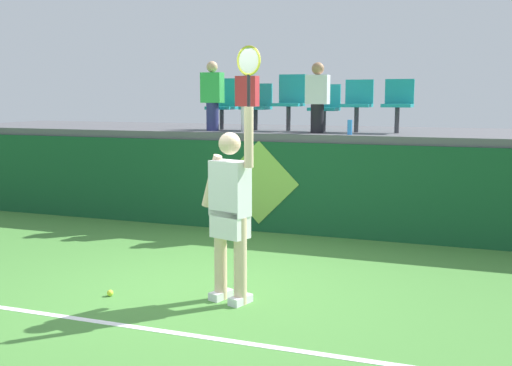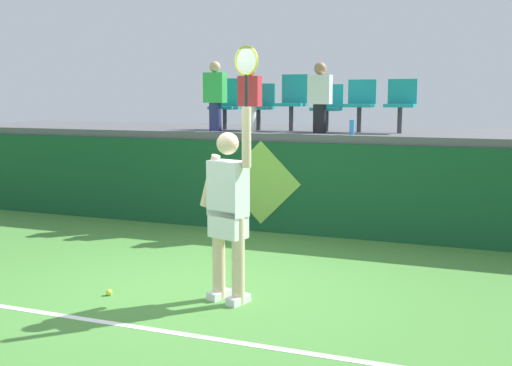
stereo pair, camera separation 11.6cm
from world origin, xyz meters
TOP-DOWN VIEW (x-y plane):
  - ground_plane at (0.00, 0.00)m, footprint 40.00×40.00m
  - court_back_wall at (0.00, 3.09)m, footprint 13.59×0.20m
  - spectator_platform at (0.00, 4.45)m, footprint 13.59×2.82m
  - court_baseline_stripe at (0.00, -1.17)m, footprint 12.23×0.08m
  - tennis_player at (0.41, -0.20)m, footprint 0.73×0.36m
  - tennis_ball at (-0.83, -0.49)m, footprint 0.07×0.07m
  - water_bottle at (0.86, 3.25)m, footprint 0.07×0.07m
  - stadium_chair_0 at (-1.45, 3.94)m, footprint 0.44×0.42m
  - stadium_chair_1 at (-0.84, 3.93)m, footprint 0.44×0.42m
  - stadium_chair_2 at (-0.28, 3.94)m, footprint 0.44×0.42m
  - stadium_chair_3 at (0.31, 3.93)m, footprint 0.44×0.42m
  - stadium_chair_4 at (0.83, 3.93)m, footprint 0.44×0.42m
  - stadium_chair_5 at (1.45, 3.93)m, footprint 0.44×0.42m
  - spectator_0 at (-1.45, 3.49)m, footprint 0.34×0.20m
  - spectator_1 at (-0.84, 3.48)m, footprint 0.34×0.20m
  - spectator_2 at (0.31, 3.47)m, footprint 0.34×0.20m
  - wall_signage_mount at (-0.46, 2.99)m, footprint 1.27×0.01m

SIDE VIEW (x-z plane):
  - ground_plane at x=0.00m, z-range 0.00..0.00m
  - wall_signage_mount at x=-0.46m, z-range -0.69..0.70m
  - court_baseline_stripe at x=0.00m, z-range 0.00..0.01m
  - tennis_ball at x=-0.83m, z-range 0.00..0.07m
  - court_back_wall at x=0.00m, z-range 0.00..1.38m
  - tennis_player at x=0.41m, z-range -0.30..2.23m
  - spectator_platform at x=0.00m, z-range 1.38..1.50m
  - water_bottle at x=0.86m, z-range 1.50..1.71m
  - stadium_chair_3 at x=0.31m, z-range 1.54..2.28m
  - stadium_chair_1 at x=-0.84m, z-range 1.54..2.30m
  - stadium_chair_0 at x=-1.45m, z-range 1.52..2.38m
  - stadium_chair_4 at x=0.83m, z-range 1.56..2.37m
  - stadium_chair_5 at x=1.45m, z-range 1.56..2.38m
  - stadium_chair_2 at x=-0.28m, z-range 1.55..2.46m
  - spectator_1 at x=-0.84m, z-range 1.51..2.58m
  - spectator_2 at x=0.31m, z-range 1.52..2.58m
  - spectator_0 at x=-1.45m, z-range 1.52..2.63m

